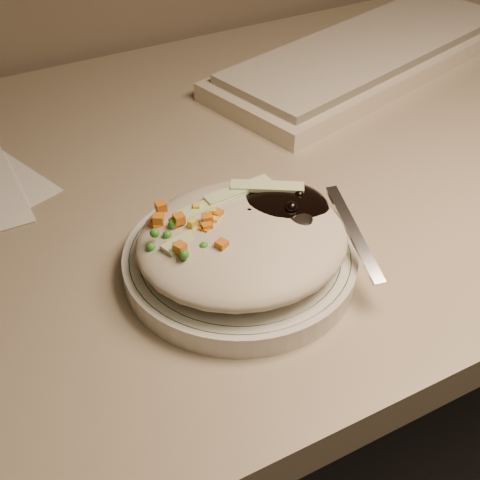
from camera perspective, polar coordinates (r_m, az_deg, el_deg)
name	(u,v)px	position (r m, az deg, el deg)	size (l,w,h in m)	color
desk	(226,294)	(0.89, -1.19, -4.65)	(1.40, 0.70, 0.74)	gray
plate	(240,262)	(0.61, 0.00, -1.87)	(0.21, 0.21, 0.02)	silver
plate_rim	(240,254)	(0.61, 0.00, -1.16)	(0.20, 0.20, 0.00)	#144723
meal	(245,234)	(0.60, 0.40, 0.50)	(0.20, 0.19, 0.05)	#B1A78F
keyboard	(371,54)	(1.01, 11.08, 15.29)	(0.54, 0.30, 0.04)	beige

